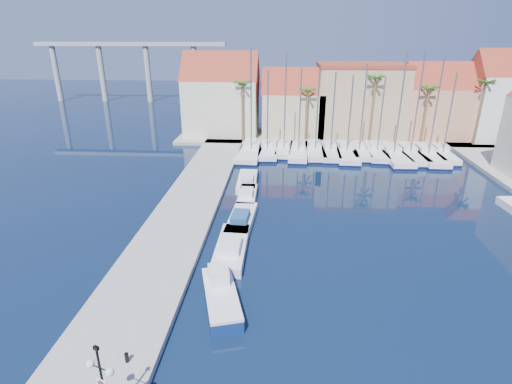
% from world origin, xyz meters
% --- Properties ---
extents(ground, '(260.00, 260.00, 0.00)m').
position_xyz_m(ground, '(0.00, 0.00, 0.00)').
color(ground, black).
rests_on(ground, ground).
extents(quay_west, '(6.00, 77.00, 0.50)m').
position_xyz_m(quay_west, '(-9.00, 13.50, 0.25)').
color(quay_west, gray).
rests_on(quay_west, ground).
extents(shore_north, '(54.00, 16.00, 0.50)m').
position_xyz_m(shore_north, '(10.00, 48.00, 0.25)').
color(shore_north, gray).
rests_on(shore_north, ground).
extents(lamp_post, '(1.39, 0.75, 4.28)m').
position_xyz_m(lamp_post, '(-7.00, -8.21, 3.31)').
color(lamp_post, black).
rests_on(lamp_post, quay_west).
extents(bollard, '(0.22, 0.22, 0.55)m').
position_xyz_m(bollard, '(-7.49, -4.77, 0.77)').
color(bollard, black).
rests_on(bollard, quay_west).
extents(fishing_boat, '(3.53, 6.28, 2.09)m').
position_xyz_m(fishing_boat, '(-3.38, 1.03, 0.69)').
color(fishing_boat, navy).
rests_on(fishing_boat, ground).
extents(motorboat_west_0, '(2.36, 7.36, 1.40)m').
position_xyz_m(motorboat_west_0, '(-3.52, 7.47, 0.51)').
color(motorboat_west_0, white).
rests_on(motorboat_west_0, ground).
extents(motorboat_west_1, '(2.56, 6.84, 1.40)m').
position_xyz_m(motorboat_west_1, '(-3.24, 12.75, 0.51)').
color(motorboat_west_1, white).
rests_on(motorboat_west_1, ground).
extents(motorboat_west_2, '(1.83, 5.65, 1.40)m').
position_xyz_m(motorboat_west_2, '(-3.21, 18.60, 0.51)').
color(motorboat_west_2, white).
rests_on(motorboat_west_2, ground).
extents(motorboat_west_3, '(2.30, 6.74, 1.40)m').
position_xyz_m(motorboat_west_3, '(-3.63, 23.19, 0.51)').
color(motorboat_west_3, white).
rests_on(motorboat_west_3, ground).
extents(sailboat_0, '(3.96, 12.06, 14.68)m').
position_xyz_m(sailboat_0, '(-4.04, 35.80, 0.58)').
color(sailboat_0, white).
rests_on(sailboat_0, ground).
extents(sailboat_1, '(3.02, 10.09, 11.89)m').
position_xyz_m(sailboat_1, '(-1.83, 36.46, 0.58)').
color(sailboat_1, white).
rests_on(sailboat_1, ground).
extents(sailboat_2, '(2.80, 8.25, 14.08)m').
position_xyz_m(sailboat_2, '(0.66, 36.69, 0.66)').
color(sailboat_2, white).
rests_on(sailboat_2, ground).
extents(sailboat_3, '(3.13, 9.96, 12.23)m').
position_xyz_m(sailboat_3, '(2.73, 35.70, 0.58)').
color(sailboat_3, white).
rests_on(sailboat_3, ground).
extents(sailboat_4, '(2.81, 10.01, 11.89)m').
position_xyz_m(sailboat_4, '(5.14, 36.52, 0.58)').
color(sailboat_4, white).
rests_on(sailboat_4, ground).
extents(sailboat_5, '(2.84, 9.80, 11.73)m').
position_xyz_m(sailboat_5, '(7.33, 36.20, 0.58)').
color(sailboat_5, white).
rests_on(sailboat_5, ground).
extents(sailboat_6, '(3.34, 11.05, 11.37)m').
position_xyz_m(sailboat_6, '(9.63, 35.91, 0.56)').
color(sailboat_6, white).
rests_on(sailboat_6, ground).
extents(sailboat_7, '(2.53, 9.10, 12.85)m').
position_xyz_m(sailboat_7, '(11.46, 36.65, 0.61)').
color(sailboat_7, white).
rests_on(sailboat_7, ground).
extents(sailboat_8, '(3.36, 10.07, 11.16)m').
position_xyz_m(sailboat_8, '(14.04, 36.51, 0.57)').
color(sailboat_8, white).
rests_on(sailboat_8, ground).
extents(sailboat_9, '(3.63, 11.98, 14.27)m').
position_xyz_m(sailboat_9, '(16.05, 35.47, 0.58)').
color(sailboat_9, white).
rests_on(sailboat_9, ground).
extents(sailboat_10, '(3.56, 10.78, 14.40)m').
position_xyz_m(sailboat_10, '(18.44, 35.84, 0.60)').
color(sailboat_10, white).
rests_on(sailboat_10, ground).
extents(sailboat_11, '(3.01, 11.35, 14.08)m').
position_xyz_m(sailboat_11, '(20.84, 35.48, 0.58)').
color(sailboat_11, white).
rests_on(sailboat_11, ground).
extents(sailboat_12, '(2.64, 9.25, 11.80)m').
position_xyz_m(sailboat_12, '(23.02, 35.98, 0.59)').
color(sailboat_12, white).
rests_on(sailboat_12, ground).
extents(building_0, '(12.30, 9.00, 13.50)m').
position_xyz_m(building_0, '(-10.00, 47.00, 6.52)').
color(building_0, beige).
rests_on(building_0, shore_north).
extents(building_1, '(10.30, 8.00, 11.00)m').
position_xyz_m(building_1, '(2.00, 47.00, 5.30)').
color(building_1, tan).
rests_on(building_1, shore_north).
extents(building_2, '(14.20, 10.20, 11.50)m').
position_xyz_m(building_2, '(13.00, 48.00, 6.26)').
color(building_2, tan).
rests_on(building_2, shore_north).
extents(building_3, '(10.30, 8.00, 12.00)m').
position_xyz_m(building_3, '(25.00, 47.00, 5.86)').
color(building_3, tan).
rests_on(building_3, shore_north).
extents(building_4, '(8.30, 8.00, 14.00)m').
position_xyz_m(building_4, '(34.00, 46.00, 6.97)').
color(building_4, white).
rests_on(building_4, shore_north).
extents(palm_0, '(2.60, 2.60, 10.15)m').
position_xyz_m(palm_0, '(-6.00, 42.00, 9.08)').
color(palm_0, brown).
rests_on(palm_0, shore_north).
extents(palm_1, '(2.60, 2.60, 9.15)m').
position_xyz_m(palm_1, '(4.00, 42.00, 8.14)').
color(palm_1, brown).
rests_on(palm_1, shore_north).
extents(palm_2, '(2.60, 2.60, 11.15)m').
position_xyz_m(palm_2, '(14.00, 42.00, 10.02)').
color(palm_2, brown).
rests_on(palm_2, shore_north).
extents(palm_3, '(2.60, 2.60, 9.65)m').
position_xyz_m(palm_3, '(22.00, 42.00, 8.61)').
color(palm_3, brown).
rests_on(palm_3, shore_north).
extents(palm_4, '(2.60, 2.60, 10.65)m').
position_xyz_m(palm_4, '(30.00, 42.00, 9.55)').
color(palm_4, brown).
rests_on(palm_4, shore_north).
extents(viaduct, '(48.00, 2.20, 14.45)m').
position_xyz_m(viaduct, '(-39.07, 82.00, 10.25)').
color(viaduct, '#9E9E99').
rests_on(viaduct, ground).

